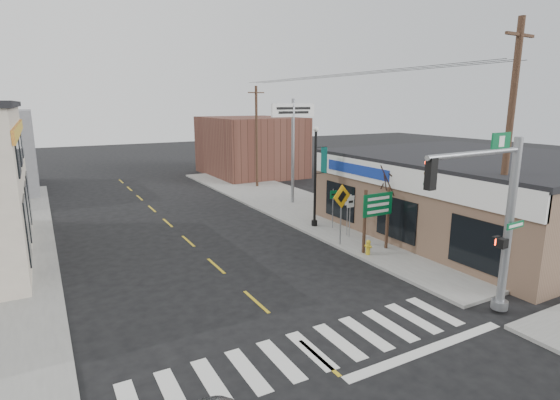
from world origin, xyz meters
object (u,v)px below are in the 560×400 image
guide_sign (377,211)px  dance_center_sign (293,126)px  bare_tree (395,172)px  utility_pole_near (507,150)px  traffic_signal_pole (497,209)px  lamp_post (316,169)px  utility_pole_far (257,136)px  fire_hydrant (368,247)px

guide_sign → dance_center_sign: 11.42m
bare_tree → guide_sign: bearing=-158.4°
dance_center_sign → utility_pole_near: bearing=-91.1°
traffic_signal_pole → guide_sign: (1.02, 6.64, -1.63)m
lamp_post → utility_pole_near: size_ratio=0.56×
dance_center_sign → utility_pole_near: 15.30m
guide_sign → bare_tree: bare_tree is taller
traffic_signal_pole → bare_tree: bearing=67.2°
utility_pole_far → dance_center_sign: bearing=-93.9°
traffic_signal_pole → utility_pole_far: utility_pole_far is taller
bare_tree → utility_pole_near: size_ratio=0.46×
guide_sign → lamp_post: lamp_post is taller
fire_hydrant → utility_pole_far: bearing=80.5°
utility_pole_near → utility_pole_far: utility_pole_near is taller
guide_sign → utility_pole_near: utility_pole_near is taller
dance_center_sign → fire_hydrant: bearing=-105.6°
guide_sign → utility_pole_near: 5.99m
guide_sign → dance_center_sign: size_ratio=0.42×
fire_hydrant → utility_pole_near: 7.01m
fire_hydrant → bare_tree: bare_tree is taller
guide_sign → dance_center_sign: dance_center_sign is taller
lamp_post → dance_center_sign: size_ratio=0.78×
fire_hydrant → dance_center_sign: dance_center_sign is taller
lamp_post → bare_tree: (1.63, -4.38, 0.34)m
fire_hydrant → lamp_post: lamp_post is taller
dance_center_sign → utility_pole_far: bearing=82.7°
utility_pole_near → lamp_post: bearing=101.1°
bare_tree → dance_center_sign: bearing=88.4°
traffic_signal_pole → dance_center_sign: dance_center_sign is taller
traffic_signal_pole → fire_hydrant: bearing=83.4°
bare_tree → utility_pole_far: size_ratio=0.56×
traffic_signal_pole → guide_sign: size_ratio=2.00×
fire_hydrant → lamp_post: bearing=83.8°
traffic_signal_pole → guide_sign: traffic_signal_pole is taller
guide_sign → lamp_post: size_ratio=0.54×
lamp_post → traffic_signal_pole: bearing=-113.8°
bare_tree → fire_hydrant: bearing=-158.6°
traffic_signal_pole → fire_hydrant: 7.14m
lamp_post → bare_tree: size_ratio=1.23×
guide_sign → utility_pole_far: (2.31, 17.44, 2.26)m
fire_hydrant → traffic_signal_pole: bearing=-93.2°
guide_sign → bare_tree: size_ratio=0.66×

